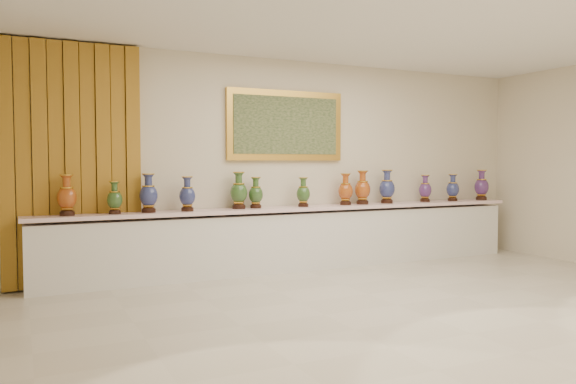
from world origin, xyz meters
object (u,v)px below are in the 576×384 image
object	(u,v)px
counter	(301,239)
vase_0	(67,197)
vase_2	(149,195)
vase_1	(115,199)

from	to	relation	value
counter	vase_0	distance (m)	3.19
vase_0	vase_2	bearing A→B (deg)	0.34
vase_0	vase_1	xyz separation A→B (m)	(0.54, -0.03, -0.04)
vase_2	vase_1	bearing A→B (deg)	-175.79
vase_0	vase_1	size ratio (longest dim) A/B	1.21
vase_0	vase_2	xyz separation A→B (m)	(0.96, 0.01, 0.00)
counter	vase_1	distance (m)	2.66
counter	vase_1	world-z (taller)	vase_1
vase_0	counter	bearing A→B (deg)	0.61
counter	vase_0	world-z (taller)	vase_0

